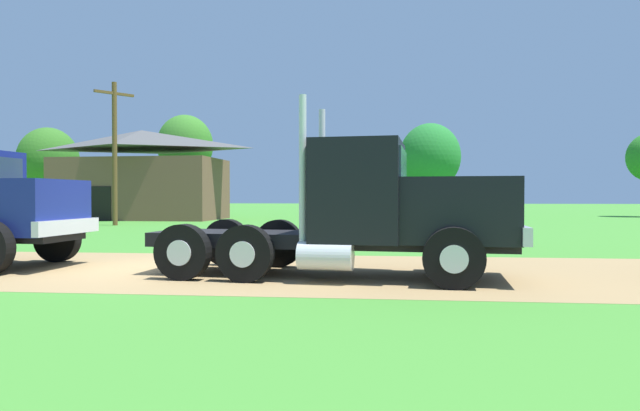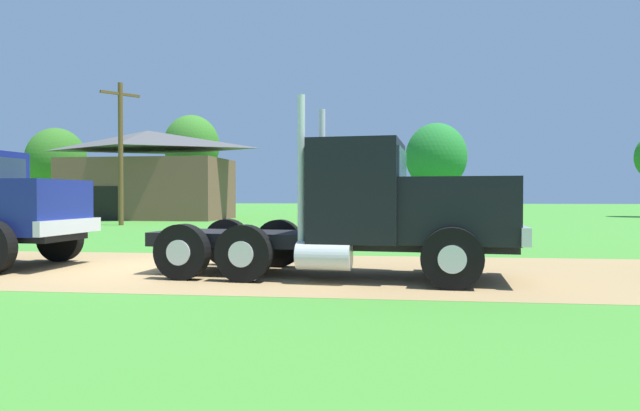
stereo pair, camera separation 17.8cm
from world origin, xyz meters
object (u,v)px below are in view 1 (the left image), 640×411
at_px(truck_foreground_white, 375,213).
at_px(shed_building, 142,176).
at_px(visitor_far_side, 501,217).
at_px(utility_pole_far, 115,149).

relative_size(truck_foreground_white, shed_building, 0.66).
xyz_separation_m(visitor_far_side, shed_building, (-19.77, 18.84, 1.95)).
distance_m(visitor_far_side, shed_building, 27.38).
xyz_separation_m(shed_building, utility_pole_far, (1.89, -7.64, 1.19)).
bearing_deg(visitor_far_side, truck_foreground_white, -120.62).
distance_m(visitor_far_side, utility_pole_far, 21.34).
relative_size(visitor_far_side, shed_building, 0.16).
relative_size(shed_building, utility_pole_far, 1.48).
bearing_deg(shed_building, truck_foreground_white, -57.64).
bearing_deg(visitor_far_side, shed_building, 136.37).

